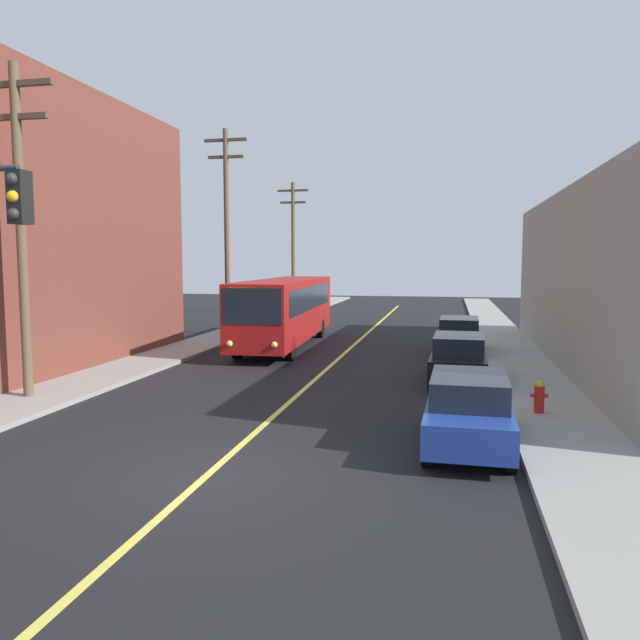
# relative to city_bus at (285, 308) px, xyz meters

# --- Properties ---
(ground_plane) EXTENTS (120.00, 120.00, 0.00)m
(ground_plane) POSITION_rel_city_bus_xyz_m (3.18, -17.70, -1.82)
(ground_plane) COLOR black
(sidewalk_left) EXTENTS (2.50, 90.00, 0.15)m
(sidewalk_left) POSITION_rel_city_bus_xyz_m (-4.07, -7.70, -1.74)
(sidewalk_left) COLOR gray
(sidewalk_left) RESTS_ON ground
(sidewalk_right) EXTENTS (2.50, 90.00, 0.15)m
(sidewalk_right) POSITION_rel_city_bus_xyz_m (10.43, -7.70, -1.74)
(sidewalk_right) COLOR gray
(sidewalk_right) RESTS_ON ground
(lane_stripe_center) EXTENTS (0.16, 60.00, 0.01)m
(lane_stripe_center) POSITION_rel_city_bus_xyz_m (3.18, -2.70, -1.81)
(lane_stripe_center) COLOR #D8CC4C
(lane_stripe_center) RESTS_ON ground
(city_bus) EXTENTS (3.09, 12.24, 3.20)m
(city_bus) POSITION_rel_city_bus_xyz_m (0.00, 0.00, 0.00)
(city_bus) COLOR maroon
(city_bus) RESTS_ON ground
(parked_car_blue) EXTENTS (1.90, 4.44, 1.62)m
(parked_car_blue) POSITION_rel_city_bus_xyz_m (8.14, -14.72, -0.98)
(parked_car_blue) COLOR navy
(parked_car_blue) RESTS_ON ground
(parked_car_black) EXTENTS (1.92, 4.45, 1.62)m
(parked_car_black) POSITION_rel_city_bus_xyz_m (8.02, -7.37, -0.98)
(parked_car_black) COLOR black
(parked_car_black) RESTS_ON ground
(parked_car_green) EXTENTS (1.91, 4.45, 1.62)m
(parked_car_green) POSITION_rel_city_bus_xyz_m (8.13, -0.99, -0.98)
(parked_car_green) COLOR #196038
(parked_car_green) RESTS_ON ground
(utility_pole_near) EXTENTS (2.40, 0.28, 9.50)m
(utility_pole_near) POSITION_rel_city_bus_xyz_m (-4.39, -12.76, 3.57)
(utility_pole_near) COLOR brown
(utility_pole_near) RESTS_ON sidewalk_left
(utility_pole_mid) EXTENTS (2.40, 0.28, 11.06)m
(utility_pole_mid) POSITION_rel_city_bus_xyz_m (-4.37, 3.90, 4.38)
(utility_pole_mid) COLOR brown
(utility_pole_mid) RESTS_ON sidewalk_left
(utility_pole_far) EXTENTS (2.40, 0.28, 9.86)m
(utility_pole_far) POSITION_rel_city_bus_xyz_m (-4.15, 17.72, 3.76)
(utility_pole_far) COLOR brown
(utility_pole_far) RESTS_ON sidewalk_left
(fire_hydrant) EXTENTS (0.44, 0.26, 0.84)m
(fire_hydrant) POSITION_rel_city_bus_xyz_m (10.03, -11.75, -1.23)
(fire_hydrant) COLOR red
(fire_hydrant) RESTS_ON sidewalk_right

